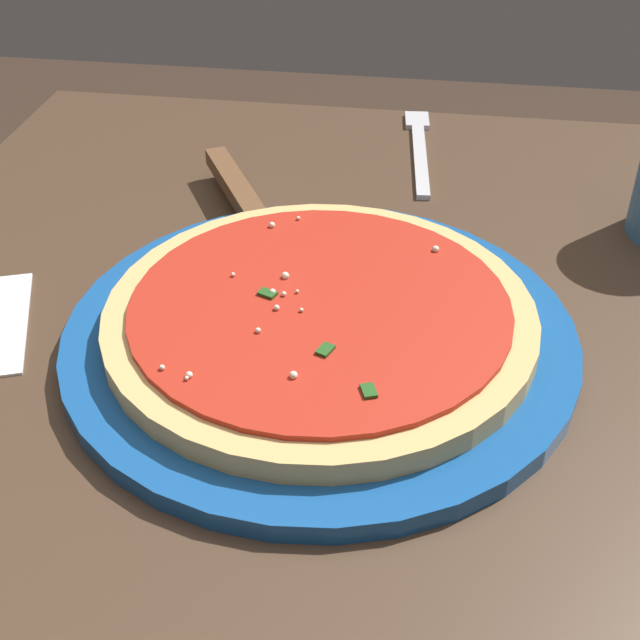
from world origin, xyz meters
TOP-DOWN VIEW (x-y plane):
  - restaurant_table at (0.00, 0.00)m, footprint 0.85×0.70m
  - serving_plate at (0.01, -0.01)m, footprint 0.34×0.34m
  - pizza at (0.01, -0.01)m, footprint 0.29×0.29m
  - pizza_server at (0.16, 0.07)m, footprint 0.21×0.15m
  - fork at (0.33, -0.06)m, footprint 0.19×0.03m

SIDE VIEW (x-z plane):
  - restaurant_table at x=0.00m, z-range 0.20..0.94m
  - fork at x=0.33m, z-range 0.74..0.74m
  - serving_plate at x=0.01m, z-range 0.74..0.75m
  - pizza_server at x=0.16m, z-range 0.75..0.76m
  - pizza at x=0.01m, z-range 0.75..0.77m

